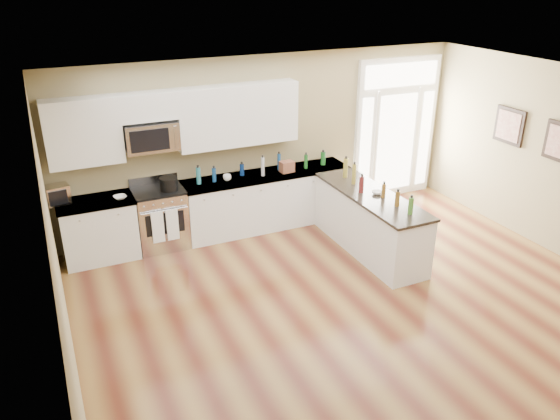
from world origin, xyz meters
name	(u,v)px	position (x,y,z in m)	size (l,w,h in m)	color
ground	(405,348)	(0.00, 0.00, 0.00)	(8.00, 8.00, 0.00)	#532417
room_shell	(421,214)	(0.00, 0.00, 1.71)	(8.00, 8.00, 8.00)	#93865D
back_cabinet_left	(99,231)	(-2.87, 3.69, 0.44)	(1.10, 0.66, 0.94)	silver
back_cabinet_right	(267,202)	(-0.16, 3.69, 0.44)	(2.85, 0.66, 0.94)	silver
peninsula_cabinet	(369,224)	(0.93, 2.24, 0.43)	(0.69, 2.32, 0.94)	silver
upper_cabinet_left	(83,132)	(-2.88, 3.83, 1.93)	(1.04, 0.33, 0.95)	silver
upper_cabinet_right	(238,115)	(-0.57, 3.83, 1.93)	(1.94, 0.33, 0.95)	silver
upper_cabinet_short	(148,106)	(-1.95, 3.83, 2.20)	(0.82, 0.33, 0.40)	silver
microwave	(151,136)	(-1.95, 3.80, 1.76)	(0.78, 0.41, 0.42)	silver
entry_door	(396,129)	(2.55, 3.95, 1.30)	(1.70, 0.10, 2.60)	white
wall_art_near	(509,126)	(3.47, 2.20, 1.70)	(0.05, 0.58, 0.58)	black
kitchen_range	(161,218)	(-1.95, 3.69, 0.48)	(0.76, 0.68, 1.08)	silver
stockpot	(169,183)	(-1.79, 3.62, 1.06)	(0.28, 0.28, 0.21)	black
toaster_oven	(58,194)	(-3.35, 3.79, 1.08)	(0.32, 0.25, 0.27)	silver
cardboard_box	(287,167)	(0.18, 3.63, 1.03)	(0.22, 0.16, 0.18)	brown
bowl_left	(120,197)	(-2.52, 3.60, 0.96)	(0.18, 0.18, 0.04)	white
bowl_peninsula	(377,193)	(1.00, 2.19, 0.96)	(0.15, 0.15, 0.05)	white
cup_counter	(227,178)	(-0.85, 3.65, 0.99)	(0.12, 0.12, 0.10)	white
counter_bottles	(314,175)	(0.36, 3.00, 1.07)	(2.38, 2.45, 0.32)	#19591E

